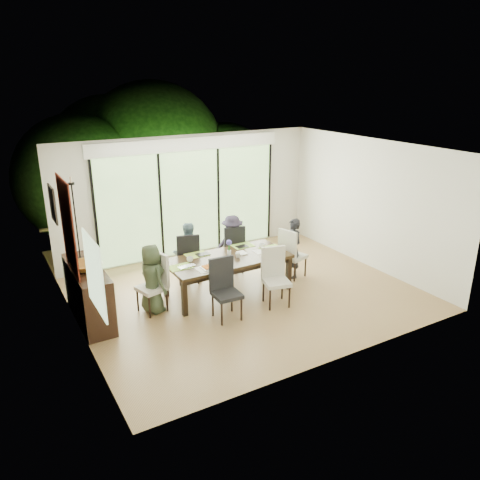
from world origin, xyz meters
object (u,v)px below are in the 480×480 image
table_top (228,259)px  laptop (188,267)px  chair_far_left (187,257)px  chair_near_left (227,290)px  sideboard (88,293)px  bowl (86,266)px  person_far_right (232,244)px  cup_a (190,259)px  cup_b (238,255)px  chair_right_end (294,252)px  cup_c (262,246)px  chair_left_end (151,284)px  chair_far_right (232,248)px  person_right_end (293,248)px  chair_near_right (277,278)px  person_far_left (188,253)px  vase (229,253)px  person_left_end (152,279)px

table_top → laptop: (-0.85, -0.10, 0.04)m
chair_far_left → chair_near_left: 1.72m
sideboard → table_top: bearing=-6.2°
bowl → person_far_right: bearing=12.2°
person_far_right → sideboard: person_far_right is taller
cup_a → cup_b: 0.89m
chair_right_end → cup_c: chair_right_end is taller
chair_left_end → chair_far_right: (2.05, 0.85, 0.00)m
person_right_end → cup_a: 2.19m
chair_far_left → person_right_end: (1.93, -0.85, 0.09)m
table_top → cup_c: size_ratio=19.35×
chair_right_end → sideboard: (-4.00, 0.27, -0.05)m
cup_b → sideboard: sideboard is taller
laptop → chair_right_end: bearing=-6.4°
chair_near_right → person_far_left: bearing=133.5°
table_top → chair_far_left: size_ratio=2.18×
chair_far_right → cup_c: bearing=120.7°
person_far_right → cup_c: 0.79m
chair_left_end → vase: (1.55, 0.05, 0.25)m
chair_near_right → vase: 1.05m
table_top → person_far_right: size_ratio=1.86×
table_top → chair_left_end: bearing=180.0°
chair_left_end → bowl: (-1.00, 0.17, 0.47)m
bowl → chair_far_right: bearing=12.5°
person_right_end → person_far_right: 1.25m
laptop → chair_near_right: bearing=-38.6°
chair_far_left → laptop: size_ratio=3.33×
person_left_end → person_right_end: same height
person_far_left → person_left_end: bearing=43.1°
chair_far_left → vase: 0.98m
cup_b → person_far_left: bearing=122.8°
person_right_end → vase: (-1.43, 0.05, 0.16)m
cup_c → vase: bearing=-176.2°
chair_near_left → laptop: size_ratio=3.33×
chair_far_right → laptop: bearing=46.5°
sideboard → cup_b: bearing=-8.0°
person_right_end → sideboard: bearing=-89.2°
person_far_left → sideboard: bearing=19.5°
chair_right_end → person_far_right: person_far_right is taller
chair_far_right → person_left_end: 2.20m
chair_right_end → cup_a: 2.22m
chair_far_right → sideboard: size_ratio=0.63×
chair_right_end → chair_far_right: size_ratio=1.00×
cup_c → sideboard: size_ratio=0.07×
chair_far_left → laptop: 1.05m
person_left_end → person_right_end: size_ratio=1.00×
cup_a → person_far_right: bearing=28.5°
chair_left_end → bowl: 1.12m
chair_right_end → chair_near_right: (-1.00, -0.87, 0.00)m
person_left_end → chair_near_left: bearing=-145.7°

